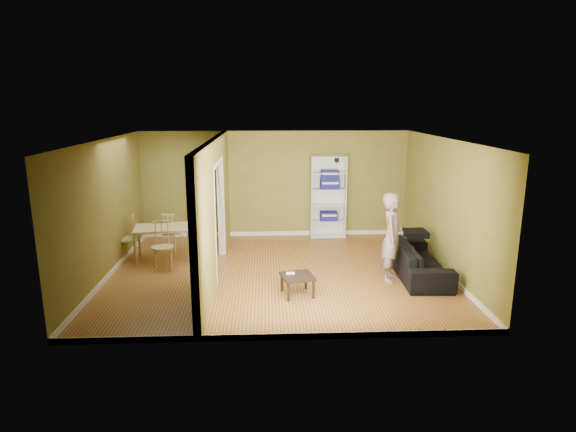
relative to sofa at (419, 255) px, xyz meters
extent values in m
plane|color=#AC7129|center=(-2.70, 0.25, -0.41)|extent=(6.50, 6.50, 0.00)
plane|color=white|center=(-2.70, 0.25, 2.19)|extent=(6.50, 6.50, 0.00)
plane|color=olive|center=(-2.70, 3.00, 0.89)|extent=(6.50, 0.00, 6.50)
plane|color=olive|center=(-2.70, -2.50, 0.89)|extent=(6.50, 0.00, 6.50)
plane|color=olive|center=(-5.95, 0.25, 0.89)|extent=(0.00, 5.50, 5.50)
plane|color=olive|center=(0.55, 0.25, 0.89)|extent=(0.00, 5.50, 5.50)
cube|color=black|center=(-1.20, 2.94, 1.49)|extent=(0.10, 0.10, 0.10)
imported|color=black|center=(0.00, 0.00, 0.00)|extent=(2.17, 1.00, 0.81)
imported|color=slate|center=(-0.60, -0.23, 0.57)|extent=(0.87, 0.78, 1.96)
cube|color=white|center=(-1.82, 2.80, 0.60)|extent=(0.02, 0.37, 2.02)
cube|color=white|center=(-0.99, 2.80, 0.60)|extent=(0.02, 0.37, 2.02)
cube|color=white|center=(-1.41, 2.98, 0.60)|extent=(0.85, 0.02, 2.02)
cube|color=white|center=(-1.41, 2.80, -0.39)|extent=(0.81, 0.37, 0.02)
cube|color=white|center=(-1.41, 2.80, 0.01)|extent=(0.81, 0.37, 0.02)
cube|color=white|center=(-1.41, 2.80, 0.41)|extent=(0.81, 0.37, 0.02)
cube|color=white|center=(-1.41, 2.80, 0.80)|extent=(0.81, 0.37, 0.02)
cube|color=white|center=(-1.41, 2.80, 1.20)|extent=(0.81, 0.37, 0.02)
cube|color=white|center=(-1.41, 2.80, 1.59)|extent=(0.81, 0.37, 0.02)
cube|color=navy|center=(-1.39, 2.80, 0.13)|extent=(0.42, 0.27, 0.22)
cube|color=navy|center=(-1.38, 2.80, 0.93)|extent=(0.46, 0.30, 0.23)
cube|color=navy|center=(-1.38, 2.80, 1.14)|extent=(0.43, 0.28, 0.22)
cube|color=#302318|center=(-2.39, -0.86, -0.07)|extent=(0.53, 0.53, 0.04)
cube|color=#302318|center=(-2.62, -1.08, -0.25)|extent=(0.04, 0.04, 0.32)
cube|color=#302318|center=(-2.17, -1.08, -0.25)|extent=(0.04, 0.04, 0.32)
cube|color=#302318|center=(-2.62, -0.64, -0.25)|extent=(0.04, 0.04, 0.32)
cube|color=#302318|center=(-2.17, -0.64, -0.25)|extent=(0.04, 0.04, 0.32)
cube|color=white|center=(-2.51, -0.79, -0.04)|extent=(0.15, 0.04, 0.03)
cube|color=tan|center=(-5.11, 1.18, 0.29)|extent=(1.15, 0.77, 0.04)
cylinder|color=tan|center=(-5.64, 0.84, -0.07)|extent=(0.05, 0.05, 0.68)
cylinder|color=tan|center=(-4.58, 0.84, -0.07)|extent=(0.05, 0.05, 0.68)
cylinder|color=tan|center=(-5.64, 1.51, -0.07)|extent=(0.05, 0.05, 0.68)
cylinder|color=tan|center=(-4.58, 1.51, -0.07)|extent=(0.05, 0.05, 0.68)
camera|label=1|loc=(-2.91, -8.69, 2.87)|focal=30.00mm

